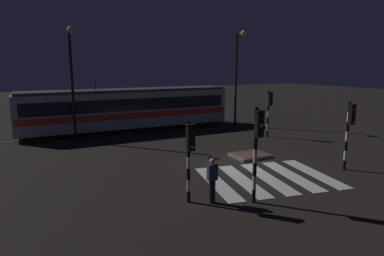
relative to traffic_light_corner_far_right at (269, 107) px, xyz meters
The scene contains 13 objects.
ground_plane 7.68m from the traffic_light_corner_far_right, 141.20° to the right, with size 120.00×120.00×0.00m, color black.
rail_near 8.67m from the traffic_light_corner_far_right, 133.14° to the left, with size 80.00×0.12×0.03m, color #59595E.
rail_far 9.74m from the traffic_light_corner_far_right, 127.21° to the left, with size 80.00×0.12×0.03m, color #59595E.
crosswalk_zebra 9.28m from the traffic_light_corner_far_right, 129.52° to the right, with size 6.27×5.34×0.02m.
traffic_island 6.04m from the traffic_light_corner_far_right, 139.47° to the right, with size 1.94×1.53×0.18m.
traffic_light_corner_far_right is the anchor object (origin of this frame).
traffic_light_corner_near_right 7.89m from the traffic_light_corner_far_right, 101.59° to the right, with size 0.36×0.42×3.32m.
traffic_light_corner_near_left 12.81m from the traffic_light_corner_far_right, 142.19° to the right, with size 0.36×0.42×3.06m.
traffic_light_kerb_mid_left 11.99m from the traffic_light_corner_far_right, 131.69° to the right, with size 0.36×0.42×3.56m.
street_lamp_trackside_left 13.41m from the traffic_light_corner_far_right, 160.22° to the left, with size 0.44×1.21×7.36m.
street_lamp_trackside_right 5.39m from the traffic_light_corner_far_right, 84.10° to the left, with size 0.44×1.21×7.71m.
tram 10.62m from the traffic_light_corner_far_right, 139.85° to the left, with size 16.17×2.58×4.15m.
pedestrian_waiting_at_kerb 12.53m from the traffic_light_corner_far_right, 138.80° to the right, with size 0.36×0.24×1.71m.
Camera 1 is at (-9.54, -13.63, 4.99)m, focal length 31.23 mm.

